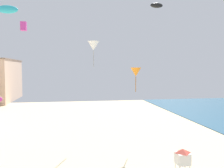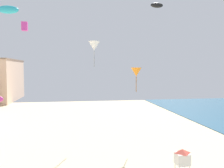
{
  "view_description": "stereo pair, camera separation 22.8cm",
  "coord_description": "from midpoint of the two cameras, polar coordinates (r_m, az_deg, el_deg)",
  "views": [
    {
      "loc": [
        1.83,
        -11.19,
        9.45
      ],
      "look_at": [
        5.97,
        13.66,
        7.89
      ],
      "focal_mm": 38.96,
      "sensor_mm": 36.0,
      "label": 1
    },
    {
      "loc": [
        2.06,
        -11.23,
        9.45
      ],
      "look_at": [
        5.97,
        13.66,
        7.89
      ],
      "focal_mm": 38.96,
      "sensor_mm": 36.0,
      "label": 2
    }
  ],
  "objects": [
    {
      "name": "kite_orange_delta",
      "position": [
        31.6,
        5.4,
        2.82
      ],
      "size": [
        1.4,
        1.4,
        3.17
      ],
      "color": "orange"
    },
    {
      "name": "lifeguard_stand",
      "position": [
        22.77,
        15.96,
        -16.13
      ],
      "size": [
        1.1,
        1.1,
        2.55
      ],
      "rotation": [
        0.0,
        0.0,
        -0.17
      ],
      "color": "white",
      "rests_on": "ground"
    },
    {
      "name": "kite_magenta_box",
      "position": [
        41.27,
        -20.2,
        12.61
      ],
      "size": [
        0.87,
        0.87,
        1.36
      ],
      "color": "#DB3D9E"
    },
    {
      "name": "kite_white_delta",
      "position": [
        35.13,
        -4.55,
        8.9
      ],
      "size": [
        1.62,
        1.62,
        3.68
      ],
      "color": "white"
    },
    {
      "name": "kite_black_parafoil",
      "position": [
        29.04,
        10.17,
        17.71
      ],
      "size": [
        1.45,
        0.4,
        0.56
      ],
      "color": "black"
    },
    {
      "name": "kite_cyan_parafoil",
      "position": [
        33.05,
        -23.55,
        15.76
      ],
      "size": [
        2.49,
        0.69,
        0.97
      ],
      "color": "#2DB7CC"
    }
  ]
}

